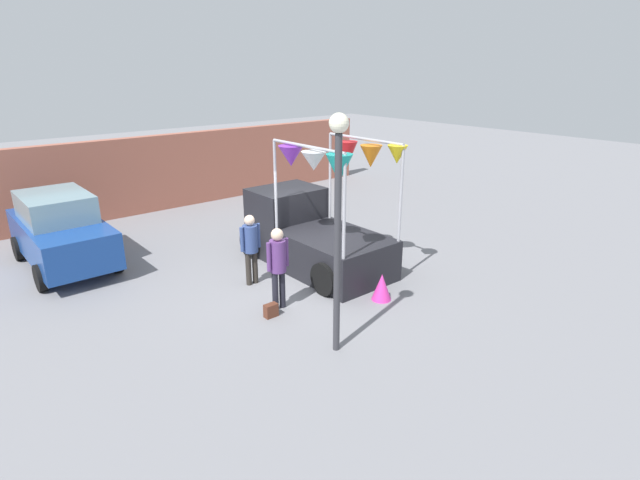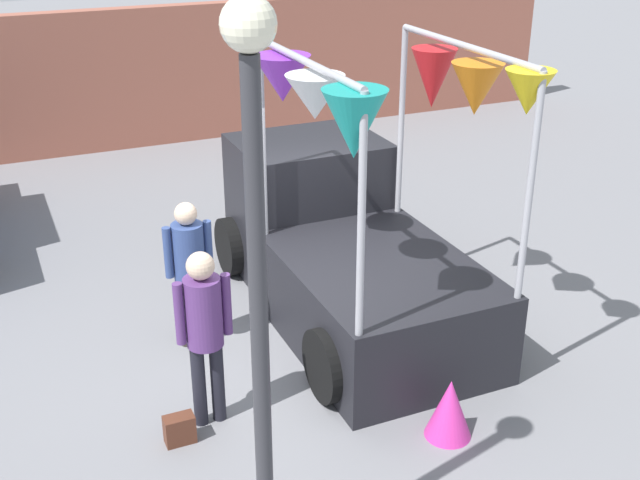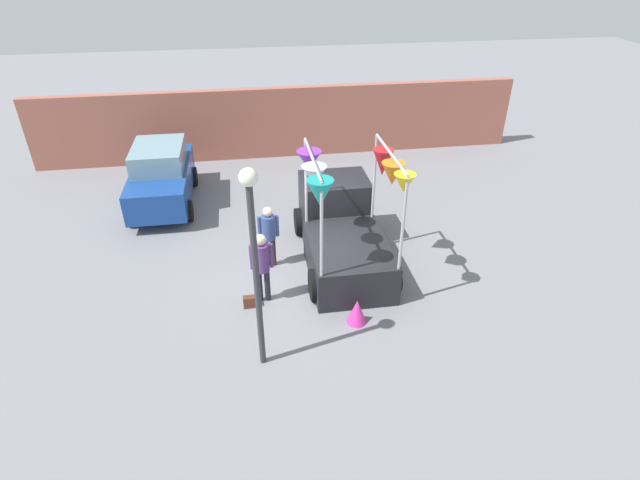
{
  "view_description": "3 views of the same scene",
  "coord_description": "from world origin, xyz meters",
  "px_view_note": "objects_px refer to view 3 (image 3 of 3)",
  "views": [
    {
      "loc": [
        -6.7,
        -8.79,
        4.91
      ],
      "look_at": [
        0.14,
        -0.62,
        1.14
      ],
      "focal_mm": 28.0,
      "sensor_mm": 36.0,
      "label": 1
    },
    {
      "loc": [
        -2.83,
        -7.13,
        4.77
      ],
      "look_at": [
        0.29,
        -0.04,
        1.25
      ],
      "focal_mm": 45.0,
      "sensor_mm": 36.0,
      "label": 2
    },
    {
      "loc": [
        -1.4,
        -10.3,
        7.34
      ],
      "look_at": [
        0.12,
        -0.65,
        1.35
      ],
      "focal_mm": 28.0,
      "sensor_mm": 36.0,
      "label": 3
    }
  ],
  "objects_px": {
    "vendor_truck": "(341,226)",
    "person_vendor": "(269,231)",
    "street_lamp": "(254,247)",
    "parked_car": "(161,176)",
    "handbag": "(250,302)",
    "folded_kite_bundle_magenta": "(357,311)",
    "person_customer": "(262,262)"
  },
  "relations": [
    {
      "from": "vendor_truck",
      "to": "person_vendor",
      "type": "xyz_separation_m",
      "value": [
        -1.87,
        -0.15,
        0.1
      ]
    },
    {
      "from": "street_lamp",
      "to": "vendor_truck",
      "type": "bearing_deg",
      "value": 57.53
    },
    {
      "from": "street_lamp",
      "to": "parked_car",
      "type": "bearing_deg",
      "value": 109.62
    },
    {
      "from": "handbag",
      "to": "folded_kite_bundle_magenta",
      "type": "distance_m",
      "value": 2.49
    },
    {
      "from": "person_customer",
      "to": "person_vendor",
      "type": "distance_m",
      "value": 1.46
    },
    {
      "from": "parked_car",
      "to": "person_customer",
      "type": "distance_m",
      "value": 6.15
    },
    {
      "from": "person_customer",
      "to": "folded_kite_bundle_magenta",
      "type": "xyz_separation_m",
      "value": [
        1.97,
        -1.11,
        -0.79
      ]
    },
    {
      "from": "person_customer",
      "to": "street_lamp",
      "type": "relative_size",
      "value": 0.42
    },
    {
      "from": "handbag",
      "to": "folded_kite_bundle_magenta",
      "type": "bearing_deg",
      "value": -21.38
    },
    {
      "from": "folded_kite_bundle_magenta",
      "to": "vendor_truck",
      "type": "bearing_deg",
      "value": 86.73
    },
    {
      "from": "parked_car",
      "to": "handbag",
      "type": "relative_size",
      "value": 14.29
    },
    {
      "from": "parked_car",
      "to": "folded_kite_bundle_magenta",
      "type": "relative_size",
      "value": 6.67
    },
    {
      "from": "vendor_truck",
      "to": "parked_car",
      "type": "distance_m",
      "value": 6.28
    },
    {
      "from": "street_lamp",
      "to": "folded_kite_bundle_magenta",
      "type": "relative_size",
      "value": 7.0
    },
    {
      "from": "vendor_truck",
      "to": "parked_car",
      "type": "height_order",
      "value": "vendor_truck"
    },
    {
      "from": "parked_car",
      "to": "person_vendor",
      "type": "distance_m",
      "value": 5.07
    },
    {
      "from": "vendor_truck",
      "to": "parked_car",
      "type": "xyz_separation_m",
      "value": [
        -4.93,
        3.89,
        0.03
      ]
    },
    {
      "from": "person_vendor",
      "to": "vendor_truck",
      "type": "bearing_deg",
      "value": 4.53
    },
    {
      "from": "vendor_truck",
      "to": "person_customer",
      "type": "height_order",
      "value": "vendor_truck"
    },
    {
      "from": "person_vendor",
      "to": "street_lamp",
      "type": "bearing_deg",
      "value": -96.61
    },
    {
      "from": "street_lamp",
      "to": "folded_kite_bundle_magenta",
      "type": "height_order",
      "value": "street_lamp"
    },
    {
      "from": "street_lamp",
      "to": "folded_kite_bundle_magenta",
      "type": "xyz_separation_m",
      "value": [
        2.12,
        0.88,
        -2.42
      ]
    },
    {
      "from": "person_customer",
      "to": "parked_car",
      "type": "bearing_deg",
      "value": 117.15
    },
    {
      "from": "person_vendor",
      "to": "parked_car",
      "type": "bearing_deg",
      "value": 127.1
    },
    {
      "from": "vendor_truck",
      "to": "person_customer",
      "type": "relative_size",
      "value": 2.34
    },
    {
      "from": "vendor_truck",
      "to": "folded_kite_bundle_magenta",
      "type": "bearing_deg",
      "value": -93.27
    },
    {
      "from": "person_vendor",
      "to": "handbag",
      "type": "relative_size",
      "value": 6.02
    },
    {
      "from": "parked_car",
      "to": "street_lamp",
      "type": "xyz_separation_m",
      "value": [
        2.66,
        -7.46,
        1.77
      ]
    },
    {
      "from": "parked_car",
      "to": "folded_kite_bundle_magenta",
      "type": "bearing_deg",
      "value": -54.04
    },
    {
      "from": "person_customer",
      "to": "person_vendor",
      "type": "bearing_deg",
      "value": 80.2
    },
    {
      "from": "person_customer",
      "to": "street_lamp",
      "type": "xyz_separation_m",
      "value": [
        -0.15,
        -1.98,
        1.63
      ]
    },
    {
      "from": "person_customer",
      "to": "handbag",
      "type": "height_order",
      "value": "person_customer"
    }
  ]
}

